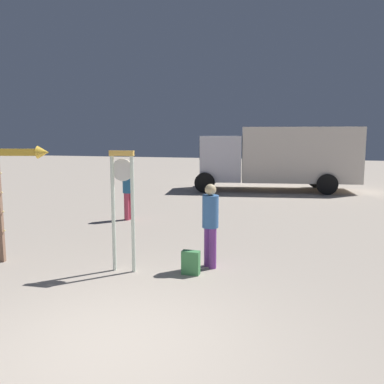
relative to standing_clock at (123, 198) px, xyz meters
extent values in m
plane|color=#A99B8B|center=(1.05, -2.56, -1.40)|extent=(80.00, 80.00, 0.00)
cylinder|color=white|center=(-0.19, -0.02, -0.31)|extent=(0.07, 0.07, 2.18)
cylinder|color=white|center=(0.19, 0.00, -0.31)|extent=(0.07, 0.07, 2.18)
cube|color=#FFC253|center=(0.00, -0.01, 0.83)|extent=(0.47, 0.10, 0.10)
cylinder|color=silver|center=(0.00, 0.02, 0.52)|extent=(0.42, 0.06, 0.41)
cube|color=black|center=(0.00, 0.05, 0.52)|extent=(0.05, 0.01, 0.10)
cube|color=black|center=(0.00, 0.05, 0.52)|extent=(0.14, 0.02, 0.11)
cube|color=yellow|center=(-2.20, -0.06, 0.82)|extent=(0.80, 0.25, 0.14)
cone|color=yellow|center=(-1.71, 0.06, 0.82)|extent=(0.27, 0.30, 0.25)
sphere|color=#FFEA90|center=(-2.56, -0.14, -0.76)|extent=(0.04, 0.04, 0.04)
sphere|color=#FBE793|center=(-2.56, -0.14, -0.37)|extent=(0.04, 0.04, 0.04)
sphere|color=#F9DE91|center=(-2.56, -0.14, 0.02)|extent=(0.04, 0.04, 0.04)
sphere|color=beige|center=(-2.56, -0.14, 0.41)|extent=(0.04, 0.04, 0.04)
cylinder|color=#7E3A97|center=(1.46, 0.71, -1.01)|extent=(0.15, 0.15, 0.79)
cylinder|color=#7E3A97|center=(1.58, 0.61, -1.01)|extent=(0.15, 0.15, 0.79)
cylinder|color=#3C6BA8|center=(1.52, 0.66, -0.30)|extent=(0.31, 0.31, 0.63)
sphere|color=#D4BA89|center=(1.52, 0.66, 0.13)|extent=(0.22, 0.22, 0.22)
cube|color=#468F51|center=(1.27, 0.16, -1.18)|extent=(0.33, 0.16, 0.44)
cube|color=#38903D|center=(1.27, 0.26, -1.25)|extent=(0.23, 0.04, 0.20)
cylinder|color=#CB415C|center=(-1.88, 4.42, -0.99)|extent=(0.15, 0.15, 0.83)
cylinder|color=#CB415C|center=(-1.93, 4.26, -0.99)|extent=(0.15, 0.15, 0.83)
cylinder|color=#286794|center=(-1.90, 4.34, -0.25)|extent=(0.33, 0.33, 0.65)
sphere|color=#E5B085|center=(-1.90, 4.34, 0.19)|extent=(0.23, 0.23, 0.23)
cube|color=silver|center=(2.92, 12.49, 0.28)|extent=(5.49, 3.17, 2.47)
cube|color=silver|center=(-0.60, 11.93, 0.08)|extent=(2.18, 2.52, 2.07)
cube|color=black|center=(-1.52, 11.78, 0.49)|extent=(0.33, 1.88, 0.91)
cylinder|color=black|center=(-1.47, 13.01, -0.95)|extent=(0.93, 0.39, 0.90)
cylinder|color=black|center=(-1.09, 10.63, -0.95)|extent=(0.93, 0.39, 0.90)
cylinder|color=black|center=(3.78, 13.85, -0.95)|extent=(0.93, 0.39, 0.90)
cylinder|color=black|center=(4.17, 11.48, -0.95)|extent=(0.93, 0.39, 0.90)
camera|label=1|loc=(3.25, -6.76, 1.16)|focal=37.71mm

